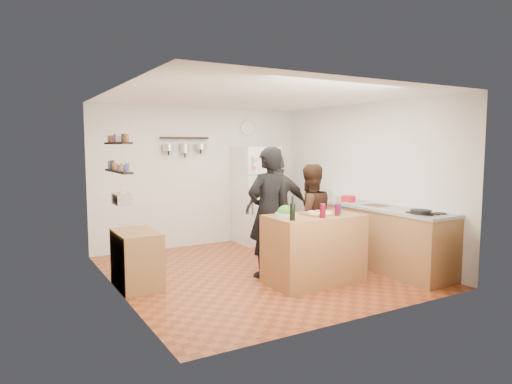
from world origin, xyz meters
TOP-DOWN VIEW (x-y plane):
  - room_shell at (0.00, 0.39)m, footprint 4.20×4.20m
  - prep_island at (0.36, -0.82)m, footprint 1.25×0.72m
  - pizza_board at (0.44, -0.84)m, footprint 0.42×0.34m
  - pizza at (0.44, -0.84)m, footprint 0.34×0.34m
  - salad_bowl at (-0.06, -0.77)m, footprint 0.27×0.27m
  - wine_bottle at (-0.14, -1.04)m, footprint 0.07×0.07m
  - wine_glass_near at (0.31, -1.06)m, footprint 0.07×0.07m
  - wine_glass_far at (0.58, -1.02)m, footprint 0.06×0.06m
  - pepper_mill at (0.81, -0.77)m, footprint 0.06×0.06m
  - salt_canister at (0.66, -0.94)m, footprint 0.09×0.09m
  - person_left at (-0.01, -0.26)m, footprint 0.69×0.48m
  - person_center at (0.64, -0.33)m, footprint 0.83×0.69m
  - person_back at (0.47, 0.26)m, footprint 1.07×0.64m
  - counter_run at (1.70, -0.55)m, footprint 0.63×2.63m
  - stove_top at (1.70, -1.50)m, footprint 0.60×0.62m
  - skillet at (1.60, -1.50)m, footprint 0.27×0.27m
  - sink at (1.70, 0.30)m, footprint 0.50×0.80m
  - cutting_board at (1.70, -0.58)m, footprint 0.30×0.40m
  - red_bowl at (1.65, -0.02)m, footprint 0.23×0.23m
  - fridge at (0.95, 1.75)m, footprint 0.70×0.68m
  - wall_clock at (0.95, 2.08)m, footprint 0.30×0.03m
  - spice_shelf_lower at (-1.93, 0.20)m, footprint 0.12×1.00m
  - spice_shelf_upper at (-1.93, 0.20)m, footprint 0.12×1.00m
  - produce_basket at (-1.90, 0.20)m, footprint 0.18×0.35m
  - side_table at (-1.74, 0.16)m, footprint 0.50×0.80m
  - pot_rack at (-0.35, 2.00)m, footprint 0.90×0.04m

SIDE VIEW (x-z plane):
  - side_table at x=-1.74m, z-range 0.00..0.73m
  - counter_run at x=1.70m, z-range 0.00..0.90m
  - prep_island at x=0.36m, z-range 0.00..0.91m
  - person_center at x=0.64m, z-range 0.00..1.56m
  - person_back at x=0.47m, z-range 0.00..1.71m
  - fridge at x=0.95m, z-range 0.00..1.80m
  - person_left at x=-0.01m, z-range 0.00..1.81m
  - stove_top at x=1.70m, z-range 0.90..0.92m
  - cutting_board at x=1.70m, z-range 0.90..0.92m
  - sink at x=1.70m, z-range 0.90..0.93m
  - pizza_board at x=0.44m, z-range 0.91..0.93m
  - salad_bowl at x=-0.06m, z-range 0.91..0.96m
  - pizza at x=0.44m, z-range 0.93..0.95m
  - skillet at x=1.60m, z-range 0.92..0.97m
  - red_bowl at x=1.65m, z-range 0.92..1.02m
  - salt_canister at x=0.66m, z-range 0.91..1.05m
  - wine_glass_far at x=0.58m, z-range 0.91..1.06m
  - pepper_mill at x=0.81m, z-range 0.91..1.09m
  - wine_glass_near at x=0.31m, z-range 0.91..1.09m
  - wine_bottle at x=-0.14m, z-range 0.91..1.12m
  - produce_basket at x=-1.90m, z-range 1.08..1.22m
  - room_shell at x=0.00m, z-range -0.85..3.35m
  - spice_shelf_lower at x=-1.93m, z-range 1.49..1.51m
  - spice_shelf_upper at x=-1.93m, z-range 1.84..1.86m
  - pot_rack at x=-0.35m, z-range 1.93..1.97m
  - wall_clock at x=0.95m, z-range 2.00..2.30m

